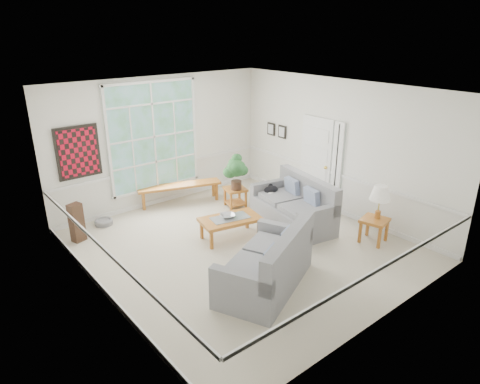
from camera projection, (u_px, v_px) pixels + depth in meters
The scene contains 24 objects.
floor at pixel (242, 246), 8.38m from camera, with size 5.50×6.00×0.01m, color #BEB49E.
ceiling at pixel (243, 90), 7.28m from camera, with size 5.50×6.00×0.02m, color white.
wall_back at pixel (161, 141), 9.99m from camera, with size 5.50×0.02×3.00m, color white.
wall_front at pixel (386, 230), 5.66m from camera, with size 5.50×0.02×3.00m, color white.
wall_left at pixel (97, 212), 6.21m from camera, with size 0.02×6.00×3.00m, color white.
wall_right at pixel (339, 148), 9.44m from camera, with size 0.02×6.00×3.00m, color white.
window_back at pixel (154, 137), 9.79m from camera, with size 2.30×0.08×2.40m, color white.
entry_door at pixel (315, 162), 10.02m from camera, with size 0.08×0.90×2.10m, color white.
door_sidelight at pixel (337, 164), 9.53m from camera, with size 0.08×0.26×1.90m, color white.
wall_art at pixel (78, 152), 8.78m from camera, with size 0.90×0.06×1.10m, color maroon.
wall_frame_near at pixel (282, 132), 10.67m from camera, with size 0.04×0.26×0.32m, color black.
wall_frame_far at pixel (271, 129), 10.96m from camera, with size 0.04×0.26×0.32m, color black.
loveseat_right at pixel (293, 203), 9.07m from camera, with size 1.00×1.92×1.04m, color gray.
loveseat_front at pixel (265, 258), 6.92m from camera, with size 1.93×1.00×1.05m, color gray.
coffee_table at pixel (230, 228), 8.61m from camera, with size 1.19×0.65×0.44m, color #AE6523.
pewter_bowl at pixel (228, 216), 8.53m from camera, with size 0.36×0.36×0.09m, color #949499.
window_bench at pixel (180, 194), 10.33m from camera, with size 2.00×0.39×0.47m, color #AE6523.
end_table at pixel (235, 197), 10.10m from camera, with size 0.47×0.47×0.47m, color #AE6523.
houseplant at pixel (236, 172), 9.79m from camera, with size 0.49×0.49×0.84m, color #245829, non-canonical shape.
side_table at pixel (373, 230), 8.45m from camera, with size 0.49×0.49×0.50m, color #AE6523.
table_lamp at pixel (379, 202), 8.28m from camera, with size 0.39×0.39×0.68m, color white, non-canonical shape.
pet_bed at pixel (104, 222), 9.26m from camera, with size 0.40×0.40×0.12m, color slate.
floor_speaker at pixel (77, 223), 8.44m from camera, with size 0.25×0.19×0.79m, color #3D271A.
cat at pixel (271, 189), 9.54m from camera, with size 0.36×0.26×0.17m, color black.
Camera 1 is at (-4.72, -5.72, 4.04)m, focal length 32.00 mm.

